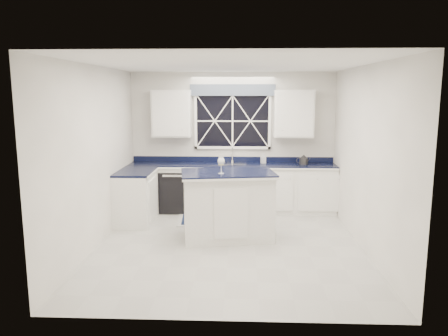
{
  "coord_description": "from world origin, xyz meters",
  "views": [
    {
      "loc": [
        0.19,
        -6.37,
        2.31
      ],
      "look_at": [
        -0.09,
        0.4,
        1.13
      ],
      "focal_mm": 35.0,
      "sensor_mm": 36.0,
      "label": 1
    }
  ],
  "objects_px": {
    "dishwasher": "(176,190)",
    "island": "(228,205)",
    "wine_glass": "(221,162)",
    "soap_bottle": "(263,158)",
    "faucet": "(232,154)",
    "kettle": "(303,160)"
  },
  "relations": [
    {
      "from": "island",
      "to": "soap_bottle",
      "type": "relative_size",
      "value": 8.13
    },
    {
      "from": "faucet",
      "to": "island",
      "type": "height_order",
      "value": "faucet"
    },
    {
      "from": "faucet",
      "to": "island",
      "type": "distance_m",
      "value": 1.88
    },
    {
      "from": "faucet",
      "to": "dishwasher",
      "type": "bearing_deg",
      "value": -169.98
    },
    {
      "from": "dishwasher",
      "to": "wine_glass",
      "type": "bearing_deg",
      "value": -60.95
    },
    {
      "from": "faucet",
      "to": "island",
      "type": "bearing_deg",
      "value": -90.98
    },
    {
      "from": "dishwasher",
      "to": "faucet",
      "type": "distance_m",
      "value": 1.31
    },
    {
      "from": "faucet",
      "to": "soap_bottle",
      "type": "bearing_deg",
      "value": -8.17
    },
    {
      "from": "kettle",
      "to": "dishwasher",
      "type": "bearing_deg",
      "value": -172.63
    },
    {
      "from": "wine_glass",
      "to": "soap_bottle",
      "type": "height_order",
      "value": "wine_glass"
    },
    {
      "from": "faucet",
      "to": "island",
      "type": "xyz_separation_m",
      "value": [
        -0.03,
        -1.79,
        -0.56
      ]
    },
    {
      "from": "dishwasher",
      "to": "kettle",
      "type": "bearing_deg",
      "value": 0.02
    },
    {
      "from": "dishwasher",
      "to": "wine_glass",
      "type": "relative_size",
      "value": 3.17
    },
    {
      "from": "faucet",
      "to": "kettle",
      "type": "xyz_separation_m",
      "value": [
        1.37,
        -0.19,
        -0.07
      ]
    },
    {
      "from": "faucet",
      "to": "soap_bottle",
      "type": "distance_m",
      "value": 0.61
    },
    {
      "from": "wine_glass",
      "to": "soap_bottle",
      "type": "bearing_deg",
      "value": 68.45
    },
    {
      "from": "faucet",
      "to": "wine_glass",
      "type": "distance_m",
      "value": 1.96
    },
    {
      "from": "island",
      "to": "soap_bottle",
      "type": "distance_m",
      "value": 1.89
    },
    {
      "from": "dishwasher",
      "to": "kettle",
      "type": "xyz_separation_m",
      "value": [
        2.47,
        0.0,
        0.62
      ]
    },
    {
      "from": "island",
      "to": "kettle",
      "type": "bearing_deg",
      "value": 40.08
    },
    {
      "from": "island",
      "to": "wine_glass",
      "type": "bearing_deg",
      "value": -131.67
    },
    {
      "from": "dishwasher",
      "to": "island",
      "type": "relative_size",
      "value": 0.53
    }
  ]
}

